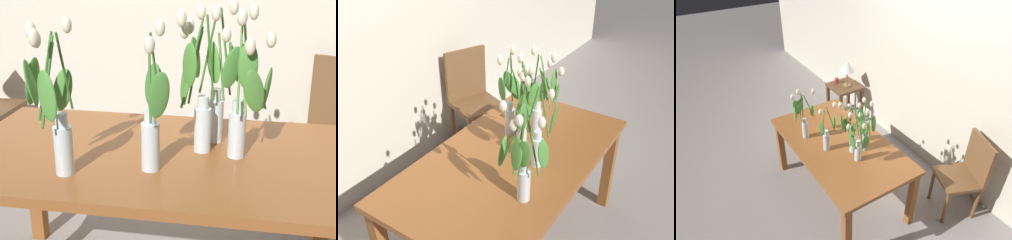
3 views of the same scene
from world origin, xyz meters
TOP-DOWN VIEW (x-y plane):
  - ground_plane at (0.00, 0.00)m, footprint 18.00×18.00m
  - room_wall_rear at (0.00, 1.30)m, footprint 9.00×0.10m
  - dining_table at (0.00, 0.00)m, footprint 1.60×0.90m
  - tulip_vase_0 at (0.23, 0.15)m, footprint 0.24×0.20m
  - tulip_vase_1 at (0.34, -0.01)m, footprint 0.16×0.29m
  - tulip_vase_2 at (-0.31, -0.26)m, footprint 0.17×0.27m
  - tulip_vase_3 at (0.17, 0.02)m, footprint 0.17×0.27m
  - tulip_vase_4 at (0.02, -0.16)m, footprint 0.14×0.21m
  - dining_chair at (0.88, 0.98)m, footprint 0.52×0.52m
  - side_table at (-1.36, 0.93)m, footprint 0.44×0.44m
  - table_lamp at (-1.33, 0.95)m, footprint 0.22×0.22m
  - pillar_candle at (-1.50, 0.87)m, footprint 0.06×0.06m

SIDE VIEW (x-z plane):
  - ground_plane at x=0.00m, z-range 0.00..0.00m
  - side_table at x=-1.36m, z-range 0.16..0.71m
  - dining_chair at x=0.88m, z-range 0.06..0.99m
  - pillar_candle at x=-1.50m, z-range 0.55..0.62m
  - dining_table at x=0.00m, z-range 0.28..1.02m
  - table_lamp at x=-1.33m, z-range 0.66..1.06m
  - tulip_vase_4 at x=0.02m, z-range 0.65..1.18m
  - tulip_vase_0 at x=0.23m, z-range 0.67..1.25m
  - tulip_vase_2 at x=-0.31m, z-range 0.70..1.24m
  - tulip_vase_1 at x=0.34m, z-range 0.68..1.26m
  - tulip_vase_3 at x=0.17m, z-range 0.69..1.26m
  - room_wall_rear at x=0.00m, z-range 0.00..2.70m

